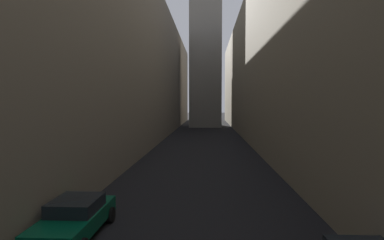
% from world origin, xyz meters
% --- Properties ---
extents(ground_plane, '(264.00, 264.00, 0.00)m').
position_xyz_m(ground_plane, '(0.00, 48.00, 0.00)').
color(ground_plane, black).
extents(building_block_left, '(12.08, 108.00, 19.47)m').
position_xyz_m(building_block_left, '(-11.54, 50.00, 9.74)').
color(building_block_left, '#756B5B').
rests_on(building_block_left, ground).
extents(building_block_right, '(15.82, 108.00, 19.62)m').
position_xyz_m(building_block_right, '(13.41, 50.00, 9.81)').
color(building_block_right, gray).
rests_on(building_block_right, ground).
extents(parked_car_left_third, '(2.00, 4.55, 1.42)m').
position_xyz_m(parked_car_left_third, '(-4.40, 19.93, 0.73)').
color(parked_car_left_third, '#05472D').
rests_on(parked_car_left_third, ground).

